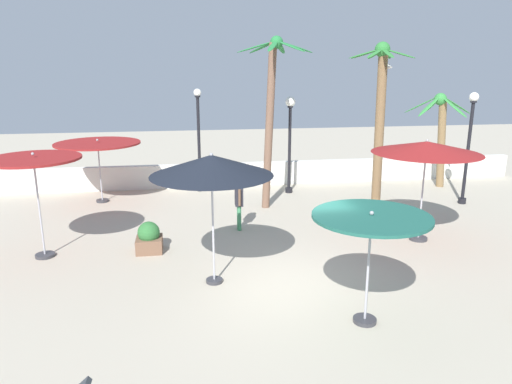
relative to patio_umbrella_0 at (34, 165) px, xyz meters
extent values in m
plane|color=#B2A893|center=(5.80, -2.85, -2.49)|extent=(56.00, 56.00, 0.00)
cube|color=silver|center=(5.80, 6.99, -2.01)|extent=(25.20, 0.30, 0.98)
cylinder|color=#333338|center=(0.00, 0.00, -2.45)|extent=(0.50, 0.50, 0.08)
cylinder|color=#A5A5AD|center=(0.00, 0.00, -1.15)|extent=(0.05, 0.05, 2.69)
cylinder|color=maroon|center=(0.00, 0.00, 0.17)|extent=(2.35, 2.35, 0.06)
sphere|color=#99999E|center=(0.00, 0.00, 0.29)|extent=(0.08, 0.08, 0.08)
cylinder|color=#333338|center=(4.37, -2.24, -2.45)|extent=(0.39, 0.39, 0.08)
cylinder|color=#A5A5AD|center=(4.37, -2.24, -1.17)|extent=(0.05, 0.05, 2.64)
cone|color=black|center=(4.37, -2.24, 0.33)|extent=(2.76, 2.76, 0.46)
sphere|color=#99999E|center=(4.37, -2.24, 0.56)|extent=(0.08, 0.08, 0.08)
cylinder|color=#333338|center=(10.48, -0.31, -2.45)|extent=(0.52, 0.52, 0.08)
cylinder|color=#A5A5AD|center=(10.48, -0.31, -1.18)|extent=(0.05, 0.05, 2.63)
cone|color=maroon|center=(10.48, -0.31, 0.25)|extent=(3.03, 3.03, 0.33)
sphere|color=#99999E|center=(10.48, -0.31, 0.43)|extent=(0.08, 0.08, 0.08)
cylinder|color=#333338|center=(0.68, 5.26, -2.45)|extent=(0.46, 0.46, 0.08)
cylinder|color=#A5A5AD|center=(0.68, 5.26, -1.38)|extent=(0.05, 0.05, 2.23)
cylinder|color=maroon|center=(0.68, 5.26, -0.28)|extent=(3.06, 3.06, 0.06)
sphere|color=#99999E|center=(0.68, 5.26, -0.16)|extent=(0.08, 0.08, 0.08)
cylinder|color=#333338|center=(7.21, -4.49, -2.45)|extent=(0.47, 0.47, 0.08)
cylinder|color=#A5A5AD|center=(7.21, -4.49, -1.38)|extent=(0.05, 0.05, 2.23)
cylinder|color=#1E594C|center=(7.21, -4.49, -0.29)|extent=(2.25, 2.25, 0.06)
sphere|color=#99999E|center=(7.21, -4.49, -0.22)|extent=(0.08, 0.08, 0.08)
cylinder|color=brown|center=(10.92, 4.02, 0.25)|extent=(0.42, 0.34, 5.50)
sphere|color=#2E7934|center=(10.84, 4.02, 3.00)|extent=(0.54, 0.54, 0.54)
ellipsoid|color=#2E7934|center=(11.44, 3.93, 2.86)|extent=(1.21, 0.39, 0.39)
ellipsoid|color=#2E7934|center=(11.21, 4.51, 2.86)|extent=(0.88, 1.07, 0.39)
ellipsoid|color=#2E7934|center=(10.83, 4.64, 2.86)|extent=(0.22, 1.20, 0.39)
ellipsoid|color=#2E7934|center=(10.42, 4.47, 2.86)|extent=(0.97, 1.00, 0.39)
ellipsoid|color=#2E7934|center=(10.23, 4.09, 2.86)|extent=(1.21, 0.33, 0.39)
ellipsoid|color=#2E7934|center=(10.40, 3.60, 2.86)|extent=(1.00, 0.97, 0.39)
ellipsoid|color=#2E7934|center=(10.79, 3.42, 2.86)|extent=(0.30, 1.21, 0.39)
ellipsoid|color=#2E7934|center=(11.27, 3.59, 2.86)|extent=(0.98, 0.99, 0.39)
cylinder|color=olive|center=(14.31, 5.52, -0.68)|extent=(0.55, 0.31, 3.65)
sphere|color=#34883D|center=(14.08, 5.52, 1.14)|extent=(0.50, 0.50, 0.50)
ellipsoid|color=#34883D|center=(14.82, 5.53, 0.89)|extent=(1.32, 0.20, 0.77)
ellipsoid|color=#34883D|center=(14.16, 6.26, 0.89)|extent=(0.35, 1.34, 0.77)
ellipsoid|color=#34883D|center=(13.50, 5.99, 0.89)|extent=(1.16, 0.98, 0.77)
ellipsoid|color=#34883D|center=(13.42, 5.18, 0.89)|extent=(1.26, 0.80, 0.77)
ellipsoid|color=#34883D|center=(14.29, 4.82, 0.89)|extent=(0.57, 1.32, 0.77)
cylinder|color=brown|center=(6.73, 3.63, 0.35)|extent=(0.50, 0.27, 5.70)
sphere|color=#25783B|center=(6.96, 3.63, 3.20)|extent=(0.43, 0.43, 0.43)
ellipsoid|color=#25783B|center=(7.63, 3.73, 3.06)|extent=(1.33, 0.39, 0.43)
ellipsoid|color=#25783B|center=(7.22, 4.25, 3.06)|extent=(0.69, 1.29, 0.43)
ellipsoid|color=#25783B|center=(6.57, 4.18, 3.06)|extent=(0.92, 1.19, 0.43)
ellipsoid|color=#25783B|center=(6.29, 3.73, 3.06)|extent=(1.33, 0.40, 0.43)
ellipsoid|color=#25783B|center=(6.71, 3.00, 3.06)|extent=(0.67, 1.30, 0.43)
ellipsoid|color=#25783B|center=(7.31, 3.06, 3.06)|extent=(0.86, 1.22, 0.43)
cylinder|color=black|center=(7.89, 5.51, -2.39)|extent=(0.28, 0.28, 0.20)
cylinder|color=black|center=(7.89, 5.51, -0.79)|extent=(0.12, 0.12, 3.41)
cylinder|color=black|center=(7.89, 5.51, 0.92)|extent=(0.22, 0.22, 0.06)
sphere|color=white|center=(7.89, 5.51, 1.12)|extent=(0.40, 0.40, 0.40)
cylinder|color=black|center=(13.90, 3.01, -2.39)|extent=(0.28, 0.28, 0.20)
cylinder|color=black|center=(13.90, 3.01, -0.64)|extent=(0.12, 0.12, 3.71)
cylinder|color=black|center=(13.90, 3.01, 1.22)|extent=(0.22, 0.22, 0.06)
sphere|color=white|center=(13.90, 3.01, 1.39)|extent=(0.33, 0.33, 0.33)
cylinder|color=black|center=(4.38, 6.33, -2.39)|extent=(0.28, 0.28, 0.20)
cylinder|color=black|center=(4.38, 6.33, -0.60)|extent=(0.12, 0.12, 3.78)
cylinder|color=black|center=(4.38, 6.33, 1.29)|extent=(0.22, 0.22, 0.06)
sphere|color=white|center=(4.38, 6.33, 1.44)|extent=(0.30, 0.30, 0.30)
cylinder|color=#3F8C59|center=(5.39, 1.29, -2.10)|extent=(0.12, 0.12, 0.79)
cylinder|color=#3F8C59|center=(5.39, 1.45, -2.10)|extent=(0.12, 0.12, 0.79)
cube|color=#26262D|center=(5.39, 1.37, -1.42)|extent=(0.25, 0.37, 0.56)
sphere|color=brown|center=(5.39, 1.37, -1.03)|extent=(0.21, 0.21, 0.21)
cylinder|color=brown|center=(5.38, 1.13, -1.39)|extent=(0.08, 0.08, 0.50)
cylinder|color=brown|center=(5.40, 1.61, -1.39)|extent=(0.08, 0.08, 0.50)
ellipsoid|color=white|center=(11.18, 4.23, 2.40)|extent=(0.34, 0.21, 0.12)
sphere|color=white|center=(11.02, 4.28, 2.43)|extent=(0.10, 0.10, 0.10)
cube|color=silver|center=(11.07, 3.90, 2.42)|extent=(0.35, 0.70, 0.05)
cube|color=silver|center=(11.29, 4.56, 2.42)|extent=(0.34, 0.69, 0.16)
cube|color=brown|center=(2.74, -0.04, -2.29)|extent=(0.70, 0.70, 0.40)
sphere|color=#2D6B33|center=(2.74, -0.04, -1.94)|extent=(0.60, 0.60, 0.60)
camera|label=1|loc=(3.78, -12.53, 2.45)|focal=33.30mm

